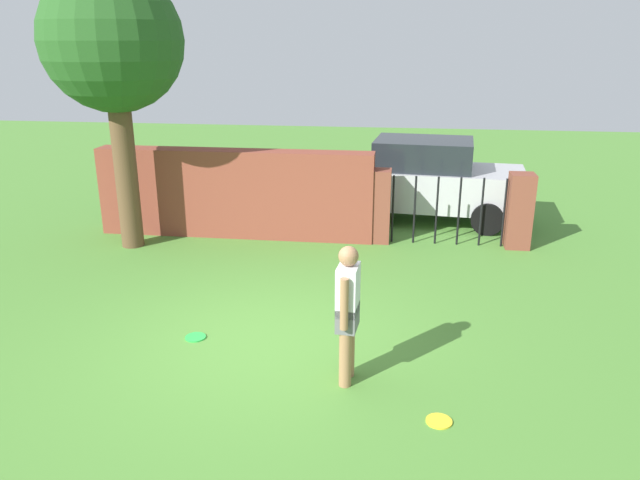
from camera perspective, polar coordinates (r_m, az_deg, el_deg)
The scene contains 8 objects.
ground_plane at distance 7.93m, azimuth -5.37°, elevation -9.48°, with size 40.00×40.00×0.00m, color #4C8433.
brick_wall at distance 11.86m, azimuth -8.03°, elevation 4.39°, with size 5.38×0.50×1.70m, color brown.
tree at distance 11.33m, azimuth -19.04°, elevation 17.06°, with size 2.42×2.42×4.90m.
person at distance 6.66m, azimuth 2.63°, elevation -6.50°, with size 0.25×0.54×1.62m.
fence_gate at distance 11.51m, azimuth 12.02°, elevation 2.94°, with size 3.03×0.44×1.40m.
car at distance 13.07m, azimuth 9.64°, elevation 5.67°, with size 4.34×2.23×1.72m.
frisbee_green at distance 8.13m, azimuth -11.71°, elevation -9.00°, with size 0.27×0.27×0.02m, color green.
frisbee_yellow at distance 6.52m, azimuth 11.20°, elevation -16.47°, with size 0.27×0.27×0.02m, color yellow.
Camera 1 is at (1.65, -6.81, 3.71)m, focal length 33.79 mm.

